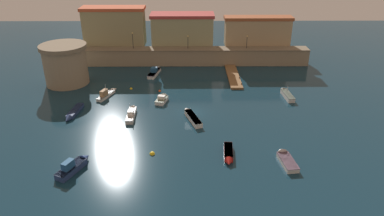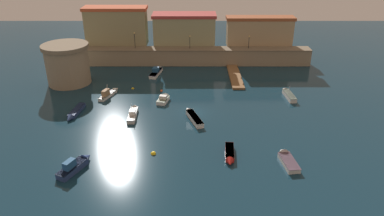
% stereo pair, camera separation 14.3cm
% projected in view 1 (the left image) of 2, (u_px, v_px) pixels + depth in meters
% --- Properties ---
extents(ground_plane, '(143.52, 143.52, 0.00)m').
position_uv_depth(ground_plane, '(192.00, 113.00, 62.07)').
color(ground_plane, '#112D3D').
extents(quay_wall, '(54.06, 3.67, 3.80)m').
position_uv_depth(quay_wall, '(191.00, 56.00, 84.27)').
color(quay_wall, gray).
rests_on(quay_wall, ground).
extents(old_town_backdrop, '(49.04, 6.03, 8.89)m').
position_uv_depth(old_town_backdrop, '(175.00, 28.00, 85.57)').
color(old_town_backdrop, '#8D855E').
rests_on(old_town_backdrop, ground).
extents(fortress_tower, '(9.14, 9.14, 8.10)m').
position_uv_depth(fortress_tower, '(65.00, 64.00, 72.52)').
color(fortress_tower, gray).
rests_on(fortress_tower, ground).
extents(pier_dock, '(2.44, 13.78, 0.70)m').
position_uv_depth(pier_dock, '(233.00, 76.00, 77.36)').
color(pier_dock, brown).
rests_on(pier_dock, ground).
extents(quay_lamp_0, '(0.32, 0.32, 3.73)m').
position_uv_depth(quay_lamp_0, '(133.00, 38.00, 82.29)').
color(quay_lamp_0, black).
rests_on(quay_lamp_0, quay_wall).
extents(quay_lamp_1, '(0.32, 0.32, 2.98)m').
position_uv_depth(quay_lamp_1, '(188.00, 40.00, 82.56)').
color(quay_lamp_1, black).
rests_on(quay_lamp_1, quay_wall).
extents(quay_lamp_2, '(0.32, 0.32, 2.96)m').
position_uv_depth(quay_lamp_2, '(247.00, 40.00, 82.65)').
color(quay_lamp_2, black).
rests_on(quay_lamp_2, quay_wall).
extents(moored_boat_0, '(1.72, 6.31, 2.38)m').
position_uv_depth(moored_boat_0, '(286.00, 94.00, 68.28)').
color(moored_boat_0, silver).
rests_on(moored_boat_0, ground).
extents(moored_boat_1, '(1.88, 6.53, 1.12)m').
position_uv_depth(moored_boat_1, '(73.00, 113.00, 61.19)').
color(moored_boat_1, navy).
rests_on(moored_boat_1, ground).
extents(moored_boat_2, '(2.26, 5.52, 1.56)m').
position_uv_depth(moored_boat_2, '(285.00, 158.00, 48.96)').
color(moored_boat_2, silver).
rests_on(moored_boat_2, ground).
extents(moored_boat_3, '(3.44, 7.11, 1.15)m').
position_uv_depth(moored_boat_3, '(192.00, 116.00, 60.02)').
color(moored_boat_3, white).
rests_on(moored_boat_3, ground).
extents(moored_boat_4, '(3.19, 6.29, 2.66)m').
position_uv_depth(moored_boat_4, '(108.00, 93.00, 68.45)').
color(moored_boat_4, white).
rests_on(moored_boat_4, ground).
extents(moored_boat_5, '(2.49, 4.35, 1.67)m').
position_uv_depth(moored_boat_5, '(163.00, 99.00, 66.36)').
color(moored_boat_5, white).
rests_on(moored_boat_5, ground).
extents(moored_boat_6, '(2.81, 7.21, 1.97)m').
position_uv_depth(moored_boat_6, '(155.00, 71.00, 79.10)').
color(moored_boat_6, white).
rests_on(moored_boat_6, ground).
extents(moored_boat_7, '(1.52, 5.24, 1.10)m').
position_uv_depth(moored_boat_7, '(229.00, 154.00, 49.73)').
color(moored_boat_7, red).
rests_on(moored_boat_7, ground).
extents(moored_boat_8, '(3.75, 5.92, 2.15)m').
position_uv_depth(moored_boat_8, '(75.00, 165.00, 47.08)').
color(moored_boat_8, navy).
rests_on(moored_boat_8, ground).
extents(moored_boat_9, '(1.34, 6.75, 2.84)m').
position_uv_depth(moored_boat_9, '(132.00, 113.00, 61.17)').
color(moored_boat_9, silver).
rests_on(moored_boat_9, ground).
extents(mooring_buoy_0, '(0.53, 0.53, 0.53)m').
position_uv_depth(mooring_buoy_0, '(160.00, 91.00, 70.55)').
color(mooring_buoy_0, '#EA4C19').
rests_on(mooring_buoy_0, ground).
extents(mooring_buoy_1, '(0.52, 0.52, 0.52)m').
position_uv_depth(mooring_buoy_1, '(131.00, 89.00, 71.57)').
color(mooring_buoy_1, yellow).
rests_on(mooring_buoy_1, ground).
extents(mooring_buoy_2, '(0.75, 0.75, 0.75)m').
position_uv_depth(mooring_buoy_2, '(152.00, 154.00, 50.53)').
color(mooring_buoy_2, yellow).
rests_on(mooring_buoy_2, ground).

